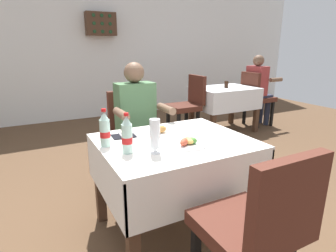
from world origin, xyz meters
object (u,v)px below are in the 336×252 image
(background_dining_table, at_px, (224,99))
(background_table_tumbler, at_px, (226,84))
(plate_near_camera, at_px, (188,143))
(plate_far_diner, at_px, (160,131))
(beer_glass_left, at_px, (155,136))
(cola_bottle_primary, at_px, (127,136))
(cola_bottle_secondary, at_px, (105,130))
(wall_bottle_rack, at_px, (101,24))
(main_dining_table, at_px, (174,162))
(background_patron, at_px, (259,87))
(background_chair_right, at_px, (256,95))
(chair_far_diner_seat, at_px, (134,134))
(background_chair_left, at_px, (188,103))
(seated_diner_far, at_px, (138,121))
(chair_near_camera_side, at_px, (256,226))
(napkin_cutlery_set, at_px, (124,136))

(background_dining_table, xyz_separation_m, background_table_tumbler, (0.00, -0.03, 0.24))
(plate_near_camera, xyz_separation_m, plate_far_diner, (-0.06, 0.33, 0.00))
(plate_far_diner, bearing_deg, beer_glass_left, -119.70)
(cola_bottle_primary, xyz_separation_m, cola_bottle_secondary, (-0.09, 0.19, -0.00))
(background_table_tumbler, bearing_deg, wall_bottle_rack, 128.70)
(main_dining_table, height_order, background_dining_table, same)
(cola_bottle_primary, bearing_deg, beer_glass_left, -29.42)
(background_patron, height_order, wall_bottle_rack, wall_bottle_rack)
(wall_bottle_rack, bearing_deg, background_dining_table, -50.87)
(background_chair_right, distance_m, wall_bottle_rack, 3.17)
(chair_far_diner_seat, distance_m, plate_far_diner, 0.68)
(background_dining_table, bearing_deg, beer_glass_left, -136.78)
(background_dining_table, xyz_separation_m, background_chair_left, (-0.71, 0.00, -0.00))
(cola_bottle_secondary, bearing_deg, seated_diner_far, 52.35)
(plate_far_diner, bearing_deg, cola_bottle_primary, -142.87)
(cola_bottle_primary, bearing_deg, chair_far_diner_seat, 67.16)
(chair_far_diner_seat, distance_m, background_chair_right, 2.96)
(plate_far_diner, xyz_separation_m, background_chair_right, (2.77, 1.77, -0.21))
(chair_far_diner_seat, height_order, plate_far_diner, chair_far_diner_seat)
(plate_far_diner, bearing_deg, chair_far_diner_seat, 87.51)
(seated_diner_far, relative_size, background_dining_table, 1.25)
(beer_glass_left, relative_size, background_chair_left, 0.23)
(seated_diner_far, xyz_separation_m, cola_bottle_primary, (-0.38, -0.80, 0.15))
(plate_near_camera, bearing_deg, plate_far_diner, 99.66)
(chair_near_camera_side, bearing_deg, background_patron, 44.99)
(napkin_cutlery_set, xyz_separation_m, background_chair_left, (1.62, 1.71, -0.19))
(plate_near_camera, bearing_deg, background_table_tumbler, 45.94)
(main_dining_table, bearing_deg, chair_near_camera_side, -90.00)
(plate_near_camera, xyz_separation_m, cola_bottle_secondary, (-0.50, 0.25, 0.09))
(chair_far_diner_seat, xyz_separation_m, background_patron, (2.79, 1.12, 0.16))
(chair_near_camera_side, distance_m, cola_bottle_primary, 0.90)
(chair_far_diner_seat, height_order, seated_diner_far, seated_diner_far)
(plate_near_camera, distance_m, background_table_tumbler, 2.88)
(main_dining_table, distance_m, plate_near_camera, 0.24)
(napkin_cutlery_set, relative_size, background_dining_table, 0.19)
(chair_far_diner_seat, xyz_separation_m, background_dining_table, (2.03, 1.12, 0.00))
(chair_near_camera_side, height_order, background_chair_right, same)
(beer_glass_left, distance_m, background_dining_table, 3.11)
(background_table_tumbler, bearing_deg, napkin_cutlery_set, -144.27)
(main_dining_table, relative_size, beer_glass_left, 4.80)
(wall_bottle_rack, bearing_deg, beer_glass_left, -100.50)
(wall_bottle_rack, bearing_deg, plate_far_diner, -98.40)
(beer_glass_left, relative_size, background_table_tumbler, 2.03)
(main_dining_table, xyz_separation_m, chair_near_camera_side, (0.00, -0.83, -0.02))
(plate_far_diner, distance_m, beer_glass_left, 0.42)
(background_chair_left, height_order, background_table_tumbler, background_chair_left)
(background_dining_table, height_order, background_patron, background_patron)
(beer_glass_left, bearing_deg, cola_bottle_primary, 150.58)
(main_dining_table, height_order, plate_near_camera, plate_near_camera)
(plate_near_camera, xyz_separation_m, napkin_cutlery_set, (-0.33, 0.39, -0.01))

